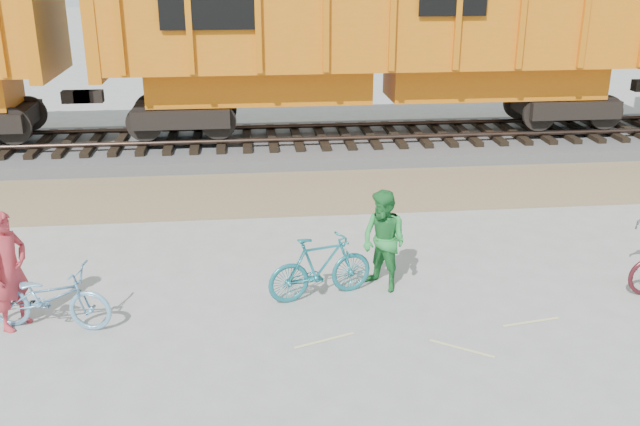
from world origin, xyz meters
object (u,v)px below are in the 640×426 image
at_px(hopper_car_center, 380,33).
at_px(bicycle_blue, 49,297).
at_px(bicycle_teal, 320,267).
at_px(person_man, 384,241).
at_px(person_solo, 9,270).

height_order(hopper_car_center, bicycle_blue, hopper_car_center).
height_order(bicycle_blue, bicycle_teal, bicycle_teal).
distance_m(hopper_car_center, person_man, 8.70).
bearing_deg(person_man, bicycle_teal, -117.41).
height_order(hopper_car_center, bicycle_teal, hopper_car_center).
distance_m(bicycle_blue, bicycle_teal, 3.89).
bearing_deg(hopper_car_center, person_man, -99.66).
xyz_separation_m(bicycle_teal, person_solo, (-4.36, -0.43, 0.36)).
bearing_deg(person_man, bicycle_blue, -120.13).
height_order(hopper_car_center, person_solo, hopper_car_center).
distance_m(bicycle_blue, person_solo, 0.65).
bearing_deg(hopper_car_center, bicycle_blue, -124.77).
distance_m(bicycle_blue, person_man, 4.92).
bearing_deg(bicycle_blue, person_solo, 90.39).
relative_size(hopper_car_center, bicycle_blue, 7.86).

